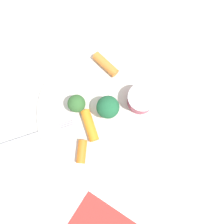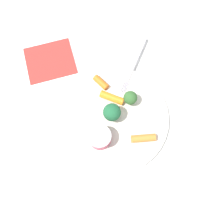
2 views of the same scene
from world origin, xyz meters
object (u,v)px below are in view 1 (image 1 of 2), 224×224
Objects in this scene: broccoli_floret_0 at (77,104)px; fork at (30,136)px; sauce_cup at (141,100)px; plate at (108,111)px; carrot_stick_1 at (90,125)px; broccoli_floret_1 at (107,105)px; carrot_stick_0 at (106,64)px; carrot_stick_2 at (82,152)px.

broccoli_floret_0 reaches higher than fork.
broccoli_floret_0 reaches higher than sauce_cup.
plate is 0.15m from fork.
carrot_stick_1 reaches higher than fork.
broccoli_floret_0 is 0.05m from broccoli_floret_1.
fork is (0.09, 0.17, -0.01)m from carrot_stick_0.
carrot_stick_2 is (0.02, 0.09, 0.01)m from plate.
broccoli_floret_0 is at bearing 13.11° from broccoli_floret_1.
sauce_cup is 0.14m from carrot_stick_2.
carrot_stick_0 is at bearing -105.46° from broccoli_floret_0.
carrot_stick_0 is at bearing -86.79° from carrot_stick_1.
carrot_stick_2 is (-0.01, 0.17, -0.00)m from carrot_stick_0.
sauce_cup is at bearing -158.96° from broccoli_floret_0.
broccoli_floret_1 reaches higher than plate.
carrot_stick_2 is 0.10m from fork.
sauce_cup reaches higher than carrot_stick_0.
carrot_stick_2 is (-0.03, 0.08, -0.02)m from broccoli_floret_0.
broccoli_floret_1 is 0.15m from fork.
plate is 1.85× the size of fork.
carrot_stick_0 reaches higher than fork.
carrot_stick_0 is (-0.03, -0.09, -0.02)m from broccoli_floret_0.
plate is 4.87× the size of carrot_stick_0.
carrot_stick_2 reaches higher than plate.
broccoli_floret_1 is at bearing -102.35° from carrot_stick_2.
sauce_cup is 1.00× the size of broccoli_floret_1.
plate is 0.07m from sauce_cup.
sauce_cup reaches higher than carrot_stick_1.
broccoli_floret_0 reaches higher than plate.
broccoli_floret_1 is at bearing 108.63° from carrot_stick_0.
fork is (0.10, 0.05, -0.01)m from carrot_stick_1.
broccoli_floret_0 reaches higher than carrot_stick_1.
carrot_stick_0 and carrot_stick_2 have the same top height.
carrot_stick_1 is 0.40× the size of fork.
fork is at bearing 49.63° from broccoli_floret_0.
broccoli_floret_0 is at bearing -67.14° from carrot_stick_2.
sauce_cup is at bearing -152.21° from broccoli_floret_1.
broccoli_floret_1 reaches higher than fork.
plate is 0.05m from carrot_stick_1.
sauce_cup is 0.06m from broccoli_floret_1.
broccoli_floret_0 is at bearing -41.90° from carrot_stick_1.
sauce_cup is 0.92× the size of carrot_stick_0.
broccoli_floret_1 is 0.10m from carrot_stick_2.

